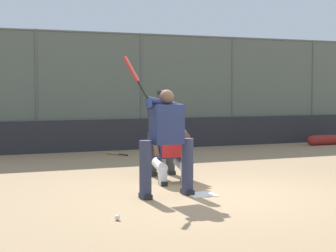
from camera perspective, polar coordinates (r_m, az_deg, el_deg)
The scene contains 10 objects.
ground_plane at distance 9.06m, azimuth 3.41°, elevation -6.99°, with size 160.00×160.00×0.00m, color #9E7F5B.
home_plate_marker at distance 9.06m, azimuth 3.42°, elevation -6.96°, with size 0.43×0.43×0.01m, color white.
backstop_fence at distance 15.54m, azimuth -7.87°, elevation 3.83°, with size 20.65×0.08×3.28m.
padding_wall at distance 15.50m, azimuth -7.73°, elevation -0.98°, with size 20.16×0.18×0.85m, color #28282D.
batter_at_plate at distance 8.78m, azimuth -0.18°, elevation -1.29°, with size 1.09×0.57×2.21m.
catcher_behind_plate at distance 10.05m, azimuth 0.35°, elevation -2.30°, with size 0.65×0.78×1.21m.
umpire_home at distance 10.97m, azimuth -0.58°, elevation -0.40°, with size 0.68×0.43×1.67m.
spare_bat_near_backstop at distance 14.58m, azimuth -5.47°, elevation -2.80°, with size 0.36×0.79×0.07m.
baseball_loose at distance 7.34m, azimuth -5.17°, elevation -9.25°, with size 0.07×0.07×0.07m, color white.
equipment_bag_dugout_side at distance 17.79m, azimuth 15.78°, elevation -1.37°, with size 1.36×0.30×0.30m.
Camera 1 is at (3.86, 8.03, 1.68)m, focal length 60.00 mm.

